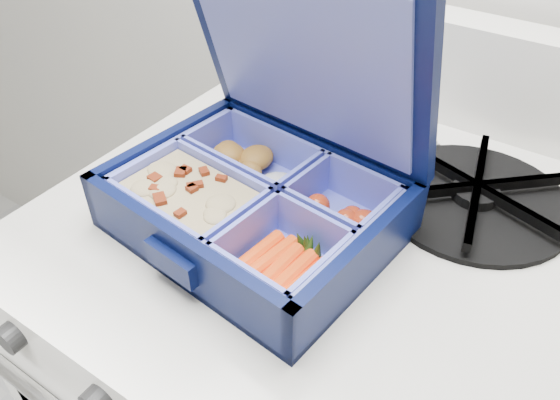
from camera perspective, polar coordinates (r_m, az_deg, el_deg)
The scene contains 4 objects.
bento_box at distance 0.51m, azimuth -2.71°, elevation -0.49°, with size 0.25×0.20×0.06m, color #060E38, non-canonical shape.
burner_grate at distance 0.59m, azimuth 19.77°, elevation 0.87°, with size 0.19×0.19×0.03m, color black.
burner_grate_rear at distance 0.73m, azimuth 4.30°, elevation 10.81°, with size 0.18×0.18×0.02m, color black.
fork at distance 0.62m, azimuth 7.52°, elevation 4.42°, with size 0.02×0.18×0.01m, color #B0B0B0, non-canonical shape.
Camera 1 is at (0.24, 1.33, 1.16)m, focal length 35.00 mm.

